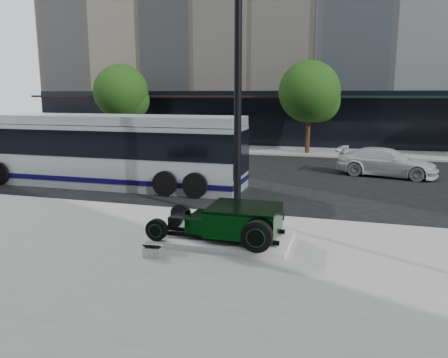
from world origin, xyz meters
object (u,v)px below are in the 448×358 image
(lamppost, at_px, (238,103))
(transit_bus, at_px, (103,150))
(hot_rod, at_px, (236,221))
(white_sedan, at_px, (386,162))

(lamppost, bearing_deg, transit_bus, 152.46)
(hot_rod, distance_m, transit_bus, 9.53)
(lamppost, height_order, transit_bus, lamppost)
(lamppost, bearing_deg, white_sedan, 60.94)
(transit_bus, relative_size, white_sedan, 2.70)
(hot_rod, distance_m, lamppost, 3.81)
(transit_bus, bearing_deg, hot_rod, -39.29)
(lamppost, relative_size, white_sedan, 1.64)
(white_sedan, bearing_deg, transit_bus, 126.67)
(lamppost, bearing_deg, hot_rod, -76.44)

